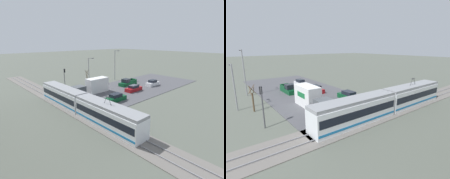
# 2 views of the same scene
# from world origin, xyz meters

# --- Properties ---
(ground_plane) EXTENTS (320.00, 320.00, 0.00)m
(ground_plane) POSITION_xyz_m (0.00, 0.00, 0.00)
(ground_plane) COLOR #565B51
(road_surface) EXTENTS (16.77, 40.65, 0.08)m
(road_surface) POSITION_xyz_m (0.00, 0.00, 0.04)
(road_surface) COLOR #4C4C51
(road_surface) RESTS_ON ground
(rail_bed) EXTENTS (73.43, 4.40, 0.22)m
(rail_bed) POSITION_xyz_m (0.00, 19.47, 0.05)
(rail_bed) COLOR slate
(rail_bed) RESTS_ON ground
(light_rail_tram) EXTENTS (25.79, 2.80, 4.48)m
(light_rail_tram) POSITION_xyz_m (-4.95, 19.47, 1.71)
(light_rail_tram) COLOR white
(light_rail_tram) RESTS_ON ground
(box_truck) EXTENTS (2.38, 9.13, 3.42)m
(box_truck) POSITION_xyz_m (3.29, 10.89, 1.66)
(box_truck) COLOR #4C5156
(box_truck) RESTS_ON ground
(pickup_truck) EXTENTS (1.99, 5.57, 1.90)m
(pickup_truck) POSITION_xyz_m (2.58, -0.57, 0.80)
(pickup_truck) COLOR #0C4723
(pickup_truck) RESTS_ON ground
(sedan_car_0) EXTENTS (1.73, 4.20, 1.57)m
(sedan_car_0) POSITION_xyz_m (-2.35, -5.41, 0.73)
(sedan_car_0) COLOR silver
(sedan_car_0) RESTS_ON ground
(sedan_car_1) EXTENTS (1.82, 4.67, 1.49)m
(sedan_car_1) POSITION_xyz_m (-2.25, 2.58, 0.69)
(sedan_car_1) COLOR maroon
(sedan_car_1) RESTS_ON ground
(sedan_car_2) EXTENTS (1.84, 4.77, 1.56)m
(sedan_car_2) POSITION_xyz_m (-4.51, 11.00, 0.72)
(sedan_car_2) COLOR #0C4723
(sedan_car_2) RESTS_ON ground
(traffic_light_pole) EXTENTS (0.28, 0.47, 5.24)m
(traffic_light_pole) POSITION_xyz_m (11.36, 13.78, 3.39)
(traffic_light_pole) COLOR #47474C
(traffic_light_pole) RESTS_ON ground
(street_tree) EXTENTS (1.01, 0.84, 4.22)m
(street_tree) POSITION_xyz_m (11.15, 7.02, 1.92)
(street_tree) COLOR brown
(street_tree) RESTS_ON ground
(street_lamp_near_crossing) EXTENTS (0.36, 1.95, 9.19)m
(street_lamp_near_crossing) POSITION_xyz_m (10.33, -3.32, 5.23)
(street_lamp_near_crossing) COLOR gray
(street_lamp_near_crossing) RESTS_ON ground
(street_lamp_mid_block) EXTENTS (0.36, 1.95, 7.21)m
(street_lamp_mid_block) POSITION_xyz_m (13.12, 4.67, 4.22)
(street_lamp_mid_block) COLOR gray
(street_lamp_mid_block) RESTS_ON ground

